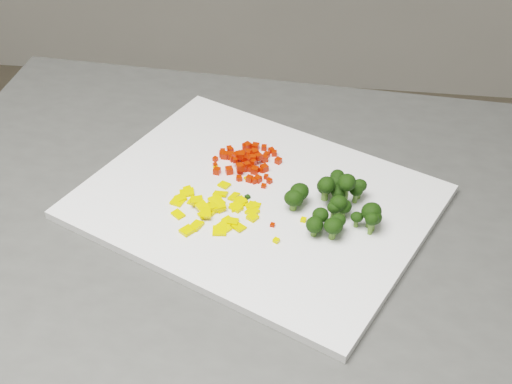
# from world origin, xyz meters

# --- Properties ---
(cutting_board) EXTENTS (0.49, 0.45, 0.01)m
(cutting_board) POSITION_xyz_m (-0.38, 0.18, 0.91)
(cutting_board) COLOR white
(cutting_board) RESTS_ON counter_block
(carrot_pile) EXTENTS (0.09, 0.09, 0.02)m
(carrot_pile) POSITION_xyz_m (-0.40, 0.24, 0.92)
(carrot_pile) COLOR red
(carrot_pile) RESTS_ON cutting_board
(pepper_pile) EXTENTS (0.10, 0.10, 0.01)m
(pepper_pile) POSITION_xyz_m (-0.43, 0.15, 0.92)
(pepper_pile) COLOR yellow
(pepper_pile) RESTS_ON cutting_board
(broccoli_pile) EXTENTS (0.11, 0.11, 0.05)m
(broccoli_pile) POSITION_xyz_m (-0.29, 0.17, 0.94)
(broccoli_pile) COLOR black
(broccoli_pile) RESTS_ON cutting_board
(carrot_cube_0) EXTENTS (0.01, 0.01, 0.01)m
(carrot_cube_0) POSITION_xyz_m (-0.38, 0.23, 0.91)
(carrot_cube_0) COLOR red
(carrot_cube_0) RESTS_ON carrot_pile
(carrot_cube_1) EXTENTS (0.01, 0.01, 0.01)m
(carrot_cube_1) POSITION_xyz_m (-0.44, 0.26, 0.91)
(carrot_cube_1) COLOR red
(carrot_cube_1) RESTS_ON carrot_pile
(carrot_cube_2) EXTENTS (0.01, 0.01, 0.01)m
(carrot_cube_2) POSITION_xyz_m (-0.42, 0.22, 0.91)
(carrot_cube_2) COLOR red
(carrot_cube_2) RESTS_ON carrot_pile
(carrot_cube_3) EXTENTS (0.01, 0.01, 0.01)m
(carrot_cube_3) POSITION_xyz_m (-0.41, 0.22, 0.92)
(carrot_cube_3) COLOR red
(carrot_cube_3) RESTS_ON carrot_pile
(carrot_cube_4) EXTENTS (0.01, 0.01, 0.01)m
(carrot_cube_4) POSITION_xyz_m (-0.38, 0.23, 0.91)
(carrot_cube_4) COLOR red
(carrot_cube_4) RESTS_ON carrot_pile
(carrot_cube_5) EXTENTS (0.01, 0.01, 0.01)m
(carrot_cube_5) POSITION_xyz_m (-0.40, 0.21, 0.91)
(carrot_cube_5) COLOR red
(carrot_cube_5) RESTS_ON carrot_pile
(carrot_cube_6) EXTENTS (0.01, 0.01, 0.01)m
(carrot_cube_6) POSITION_xyz_m (-0.41, 0.28, 0.91)
(carrot_cube_6) COLOR red
(carrot_cube_6) RESTS_ON carrot_pile
(carrot_cube_7) EXTENTS (0.01, 0.01, 0.01)m
(carrot_cube_7) POSITION_xyz_m (-0.40, 0.26, 0.91)
(carrot_cube_7) COLOR red
(carrot_cube_7) RESTS_ON carrot_pile
(carrot_cube_8) EXTENTS (0.01, 0.01, 0.01)m
(carrot_cube_8) POSITION_xyz_m (-0.41, 0.25, 0.91)
(carrot_cube_8) COLOR red
(carrot_cube_8) RESTS_ON carrot_pile
(carrot_cube_9) EXTENTS (0.01, 0.01, 0.01)m
(carrot_cube_9) POSITION_xyz_m (-0.38, 0.25, 0.91)
(carrot_cube_9) COLOR red
(carrot_cube_9) RESTS_ON carrot_pile
(carrot_cube_10) EXTENTS (0.01, 0.01, 0.01)m
(carrot_cube_10) POSITION_xyz_m (-0.39, 0.21, 0.91)
(carrot_cube_10) COLOR red
(carrot_cube_10) RESTS_ON carrot_pile
(carrot_cube_11) EXTENTS (0.01, 0.01, 0.01)m
(carrot_cube_11) POSITION_xyz_m (-0.37, 0.27, 0.91)
(carrot_cube_11) COLOR red
(carrot_cube_11) RESTS_ON carrot_pile
(carrot_cube_12) EXTENTS (0.01, 0.01, 0.01)m
(carrot_cube_12) POSITION_xyz_m (-0.40, 0.28, 0.91)
(carrot_cube_12) COLOR red
(carrot_cube_12) RESTS_ON carrot_pile
(carrot_cube_13) EXTENTS (0.01, 0.01, 0.01)m
(carrot_cube_13) POSITION_xyz_m (-0.45, 0.25, 0.91)
(carrot_cube_13) COLOR red
(carrot_cube_13) RESTS_ON carrot_pile
(carrot_cube_14) EXTENTS (0.01, 0.01, 0.01)m
(carrot_cube_14) POSITION_xyz_m (-0.44, 0.26, 0.91)
(carrot_cube_14) COLOR red
(carrot_cube_14) RESTS_ON carrot_pile
(carrot_cube_15) EXTENTS (0.01, 0.01, 0.01)m
(carrot_cube_15) POSITION_xyz_m (-0.44, 0.22, 0.91)
(carrot_cube_15) COLOR red
(carrot_cube_15) RESTS_ON carrot_pile
(carrot_cube_16) EXTENTS (0.01, 0.01, 0.01)m
(carrot_cube_16) POSITION_xyz_m (-0.37, 0.21, 0.91)
(carrot_cube_16) COLOR red
(carrot_cube_16) RESTS_ON carrot_pile
(carrot_cube_17) EXTENTS (0.01, 0.01, 0.01)m
(carrot_cube_17) POSITION_xyz_m (-0.41, 0.25, 0.92)
(carrot_cube_17) COLOR red
(carrot_cube_17) RESTS_ON carrot_pile
(carrot_cube_18) EXTENTS (0.01, 0.01, 0.01)m
(carrot_cube_18) POSITION_xyz_m (-0.41, 0.25, 0.91)
(carrot_cube_18) COLOR red
(carrot_cube_18) RESTS_ON carrot_pile
(carrot_cube_19) EXTENTS (0.01, 0.01, 0.01)m
(carrot_cube_19) POSITION_xyz_m (-0.43, 0.26, 0.91)
(carrot_cube_19) COLOR red
(carrot_cube_19) RESTS_ON carrot_pile
(carrot_cube_20) EXTENTS (0.01, 0.01, 0.01)m
(carrot_cube_20) POSITION_xyz_m (-0.41, 0.21, 0.91)
(carrot_cube_20) COLOR red
(carrot_cube_20) RESTS_ON carrot_pile
(carrot_cube_21) EXTENTS (0.01, 0.01, 0.01)m
(carrot_cube_21) POSITION_xyz_m (-0.41, 0.23, 0.91)
(carrot_cube_21) COLOR red
(carrot_cube_21) RESTS_ON carrot_pile
(carrot_cube_22) EXTENTS (0.01, 0.01, 0.01)m
(carrot_cube_22) POSITION_xyz_m (-0.43, 0.27, 0.91)
(carrot_cube_22) COLOR red
(carrot_cube_22) RESTS_ON carrot_pile
(carrot_cube_23) EXTENTS (0.01, 0.01, 0.01)m
(carrot_cube_23) POSITION_xyz_m (-0.40, 0.23, 0.91)
(carrot_cube_23) COLOR red
(carrot_cube_23) RESTS_ON carrot_pile
(carrot_cube_24) EXTENTS (0.01, 0.01, 0.01)m
(carrot_cube_24) POSITION_xyz_m (-0.41, 0.27, 0.91)
(carrot_cube_24) COLOR red
(carrot_cube_24) RESTS_ON carrot_pile
(carrot_cube_25) EXTENTS (0.01, 0.01, 0.01)m
(carrot_cube_25) POSITION_xyz_m (-0.36, 0.25, 0.91)
(carrot_cube_25) COLOR red
(carrot_cube_25) RESTS_ON carrot_pile
(carrot_cube_26) EXTENTS (0.01, 0.01, 0.01)m
(carrot_cube_26) POSITION_xyz_m (-0.41, 0.26, 0.92)
(carrot_cube_26) COLOR red
(carrot_cube_26) RESTS_ON carrot_pile
(carrot_cube_27) EXTENTS (0.01, 0.01, 0.01)m
(carrot_cube_27) POSITION_xyz_m (-0.42, 0.25, 0.92)
(carrot_cube_27) COLOR red
(carrot_cube_27) RESTS_ON carrot_pile
(carrot_cube_28) EXTENTS (0.01, 0.01, 0.01)m
(carrot_cube_28) POSITION_xyz_m (-0.42, 0.25, 0.92)
(carrot_cube_28) COLOR red
(carrot_cube_28) RESTS_ON carrot_pile
(carrot_cube_29) EXTENTS (0.01, 0.01, 0.01)m
(carrot_cube_29) POSITION_xyz_m (-0.41, 0.28, 0.92)
(carrot_cube_29) COLOR red
(carrot_cube_29) RESTS_ON carrot_pile
(carrot_cube_30) EXTENTS (0.01, 0.01, 0.01)m
(carrot_cube_30) POSITION_xyz_m (-0.44, 0.25, 0.91)
(carrot_cube_30) COLOR red
(carrot_cube_30) RESTS_ON carrot_pile
(carrot_cube_31) EXTENTS (0.01, 0.01, 0.01)m
(carrot_cube_31) POSITION_xyz_m (-0.41, 0.24, 0.92)
(carrot_cube_31) COLOR red
(carrot_cube_31) RESTS_ON carrot_pile
(carrot_cube_32) EXTENTS (0.01, 0.01, 0.01)m
(carrot_cube_32) POSITION_xyz_m (-0.41, 0.26, 0.91)
(carrot_cube_32) COLOR red
(carrot_cube_32) RESTS_ON carrot_pile
(carrot_cube_33) EXTENTS (0.01, 0.01, 0.01)m
(carrot_cube_33) POSITION_xyz_m (-0.38, 0.26, 0.91)
(carrot_cube_33) COLOR red
(carrot_cube_33) RESTS_ON carrot_pile
(carrot_cube_34) EXTENTS (0.01, 0.01, 0.01)m
(carrot_cube_34) POSITION_xyz_m (-0.38, 0.27, 0.91)
(carrot_cube_34) COLOR red
(carrot_cube_34) RESTS_ON carrot_pile
(carrot_cube_35) EXTENTS (0.01, 0.01, 0.01)m
(carrot_cube_35) POSITION_xyz_m (-0.42, 0.24, 0.92)
(carrot_cube_35) COLOR red
(carrot_cube_35) RESTS_ON carrot_pile
(carrot_cube_36) EXTENTS (0.01, 0.01, 0.01)m
(carrot_cube_36) POSITION_xyz_m (-0.41, 0.25, 0.92)
(carrot_cube_36) COLOR red
(carrot_cube_36) RESTS_ON carrot_pile
(carrot_cube_37) EXTENTS (0.01, 0.01, 0.01)m
(carrot_cube_37) POSITION_xyz_m (-0.40, 0.25, 0.91)
(carrot_cube_37) COLOR red
(carrot_cube_37) RESTS_ON carrot_pile
(carrot_cube_38) EXTENTS (0.01, 0.01, 0.01)m
(carrot_cube_38) POSITION_xyz_m (-0.39, 0.23, 0.92)
(carrot_cube_38) COLOR red
(carrot_cube_38) RESTS_ON carrot_pile
(carrot_cube_39) EXTENTS (0.01, 0.01, 0.01)m
(carrot_cube_39) POSITION_xyz_m (-0.43, 0.27, 0.91)
(carrot_cube_39) COLOR red
(carrot_cube_39) RESTS_ON carrot_pile
(carrot_cube_40) EXTENTS (0.01, 0.01, 0.01)m
(carrot_cube_40) POSITION_xyz_m (-0.40, 0.24, 0.92)
(carrot_cube_40) COLOR red
(carrot_cube_40) RESTS_ON carrot_pile
(carrot_cube_41) EXTENTS (0.01, 0.01, 0.01)m
(carrot_cube_41) POSITION_xyz_m (-0.38, 0.22, 0.91)
(carrot_cube_41) COLOR red
(carrot_cube_41) RESTS_ON carrot_pile
(carrot_cube_42) EXTENTS (0.01, 0.01, 0.01)m
(carrot_cube_42) POSITION_xyz_m (-0.42, 0.26, 0.91)
(carrot_cube_42) COLOR red
(carrot_cube_42) RESTS_ON carrot_pile
(carrot_cube_43) EXTENTS (0.01, 0.01, 0.01)m
(carrot_cube_43) POSITION_xyz_m (-0.40, 0.26, 0.92)
(carrot_cube_43) COLOR red
(carrot_cube_43) RESTS_ON carrot_pile
(carrot_cube_44) EXTENTS (0.01, 0.01, 0.01)m
(carrot_cube_44) POSITION_xyz_m (-0.41, 0.21, 0.91)
(carrot_cube_44) COLOR red
(carrot_cube_44) RESTS_ON carrot_pile
(carrot_cube_45) EXTENTS (0.01, 0.01, 0.01)m
(carrot_cube_45) POSITION_xyz_m (-0.40, 0.24, 0.92)
(carrot_cube_45) COLOR red
(carrot_cube_45) RESTS_ON carrot_pile
(carrot_cube_46) EXTENTS (0.01, 0.01, 0.01)m
(carrot_cube_46) POSITION_xyz_m (-0.43, 0.23, 0.91)
(carrot_cube_46) COLOR red
(carrot_cube_46) RESTS_ON carrot_pile
(carrot_cube_47) EXTENTS (0.01, 0.01, 0.01)m
(carrot_cube_47) POSITION_xyz_m (-0.41, 0.23, 0.91)
(carrot_cube_47) COLOR red
(carrot_cube_47) RESTS_ON carrot_pile
(carrot_cube_48) EXTENTS (0.01, 0.01, 0.01)m
(carrot_cube_48) POSITION_xyz_m (-0.39, 0.28, 0.91)
(carrot_cube_48) COLOR red
(carrot_cube_48) RESTS_ON carrot_pile
(carrot_cube_49) EXTENTS (0.01, 0.01, 0.01)m
(carrot_cube_49) POSITION_xyz_m (-0.40, 0.23, 0.92)
(carrot_cube_49) COLOR red
(carrot_cube_49) RESTS_ON carrot_pile
(carrot_cube_50) EXTENTS (0.01, 0.01, 0.01)m
(carrot_cube_50) POSITION_xyz_m (-0.44, 0.23, 0.91)
(carrot_cube_50) COLOR red
(carrot_cube_50) RESTS_ON carrot_pile
(carrot_cube_51) EXTENTS (0.01, 0.01, 0.01)m
(carrot_cube_51) POSITION_xyz_m (-0.42, 0.25, 0.91)
(carrot_cube_51) COLOR red
(carrot_cube_51) RESTS_ON carrot_pile
(carrot_cube_52) EXTENTS (0.01, 0.01, 0.01)m
(carrot_cube_52) POSITION_xyz_m (-0.43, 0.26, 0.91)
(carrot_cube_52) COLOR red
(carrot_cube_52) RESTS_ON carrot_pile
(carrot_cube_53) EXTENTS (0.01, 0.01, 0.01)m
(carrot_cube_53) POSITION_xyz_m (-0.39, 0.21, 0.91)
(carrot_cube_53) COLOR red
(carrot_cube_53) RESTS_ON carrot_pile
(carrot_cube_54) EXTENTS (0.01, 0.01, 0.01)m
(carrot_cube_54) POSITION_xyz_m (-0.39, 0.25, 0.92)
(carrot_cube_54) COLOR red
(carrot_cube_54) RESTS_ON carrot_pile
(carrot_cube_55) EXTENTS (0.01, 0.01, 0.01)m
(carrot_cube_55) POSITION_xyz_m (-0.41, 0.26, 0.91)
(carrot_cube_55) COLOR red
(carrot_cube_55) RESTS_ON carrot_pile
(carrot_cube_56) EXTENTS (0.01, 0.01, 0.01)m
(carrot_cube_56) POSITION_xyz_m (-0.40, 0.25, 0.92)
(carrot_cube_56) COLOR red
(carrot_cube_56) RESTS_ON carrot_pile
(carrot_cube_57) EXTENTS (0.01, 0.01, 0.01)m
(carrot_cube_57) POSITION_xyz_m (-0.42, 0.25, 0.91)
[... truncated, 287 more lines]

